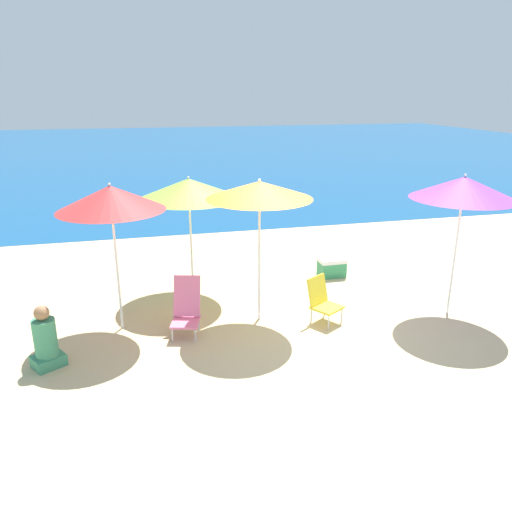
{
  "coord_description": "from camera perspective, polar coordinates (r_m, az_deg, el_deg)",
  "views": [
    {
      "loc": [
        -2.33,
        -6.8,
        3.56
      ],
      "look_at": [
        -0.49,
        0.67,
        1.0
      ],
      "focal_mm": 35.0,
      "sensor_mm": 36.0,
      "label": 1
    }
  ],
  "objects": [
    {
      "name": "ground_plane",
      "position": [
        8.02,
        4.57,
        -8.0
      ],
      "size": [
        60.0,
        60.0,
        0.0
      ],
      "primitive_type": "plane",
      "color": "#C6B284"
    },
    {
      "name": "sea_water",
      "position": [
        32.79,
        -9.93,
        11.92
      ],
      "size": [
        60.0,
        40.0,
        0.01
      ],
      "color": "navy",
      "rests_on": "ground"
    },
    {
      "name": "beach_umbrella_red",
      "position": [
        7.56,
        -16.28,
        6.35
      ],
      "size": [
        1.58,
        1.58,
        2.3
      ],
      "color": "white",
      "rests_on": "ground"
    },
    {
      "name": "beach_umbrella_purple",
      "position": [
        8.42,
        22.64,
        7.2
      ],
      "size": [
        1.63,
        1.63,
        2.34
      ],
      "color": "white",
      "rests_on": "ground"
    },
    {
      "name": "beach_umbrella_orange",
      "position": [
        7.57,
        0.4,
        7.52
      ],
      "size": [
        1.63,
        1.63,
        2.31
      ],
      "color": "white",
      "rests_on": "ground"
    },
    {
      "name": "beach_umbrella_lime",
      "position": [
        8.79,
        -7.69,
        7.62
      ],
      "size": [
        1.77,
        1.77,
        2.16
      ],
      "color": "white",
      "rests_on": "ground"
    },
    {
      "name": "beach_chair_pink",
      "position": [
        7.71,
        -7.96,
        -5.83
      ],
      "size": [
        0.54,
        0.66,
        0.87
      ],
      "rotation": [
        0.0,
        0.0,
        -0.27
      ],
      "color": "silver",
      "rests_on": "ground"
    },
    {
      "name": "beach_chair_yellow",
      "position": [
        8.08,
        7.55,
        -4.88
      ],
      "size": [
        0.61,
        0.62,
        0.74
      ],
      "rotation": [
        0.0,
        0.0,
        0.57
      ],
      "color": "silver",
      "rests_on": "ground"
    },
    {
      "name": "person_seated_near",
      "position": [
        7.32,
        -22.9,
        -9.0
      ],
      "size": [
        0.51,
        0.49,
        0.89
      ],
      "rotation": [
        0.0,
        0.0,
        -1.02
      ],
      "color": "#3F8C66",
      "rests_on": "ground"
    },
    {
      "name": "cooler_box",
      "position": [
        10.11,
        8.64,
        -1.27
      ],
      "size": [
        0.52,
        0.36,
        0.38
      ],
      "color": "#338C59",
      "rests_on": "ground"
    }
  ]
}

